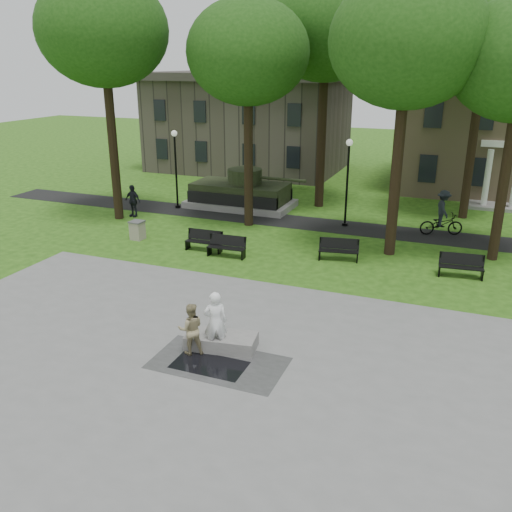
% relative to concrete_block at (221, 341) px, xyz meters
% --- Properties ---
extents(ground, '(120.00, 120.00, 0.00)m').
position_rel_concrete_block_xyz_m(ground, '(0.05, 2.57, -0.24)').
color(ground, '#244B11').
rests_on(ground, ground).
extents(plaza, '(22.00, 16.00, 0.02)m').
position_rel_concrete_block_xyz_m(plaza, '(0.05, -2.43, -0.23)').
color(plaza, gray).
rests_on(plaza, ground).
extents(footpath, '(44.00, 2.60, 0.01)m').
position_rel_concrete_block_xyz_m(footpath, '(0.05, 14.57, -0.24)').
color(footpath, black).
rests_on(footpath, ground).
extents(building_left, '(15.00, 10.00, 7.20)m').
position_rel_concrete_block_xyz_m(building_left, '(-10.95, 29.07, 3.35)').
color(building_left, '#4C443D').
rests_on(building_left, ground).
extents(tree_0, '(6.80, 6.80, 12.97)m').
position_rel_concrete_block_xyz_m(tree_0, '(-11.95, 11.57, 9.78)').
color(tree_0, black).
rests_on(tree_0, ground).
extents(tree_1, '(6.20, 6.20, 11.63)m').
position_rel_concrete_block_xyz_m(tree_1, '(-4.45, 13.07, 8.71)').
color(tree_1, black).
rests_on(tree_1, ground).
extents(tree_2, '(6.60, 6.60, 12.16)m').
position_rel_concrete_block_xyz_m(tree_2, '(3.55, 11.07, 9.07)').
color(tree_2, black).
rests_on(tree_2, ground).
extents(tree_4, '(7.20, 7.20, 13.50)m').
position_rel_concrete_block_xyz_m(tree_4, '(-1.95, 18.57, 10.15)').
color(tree_4, black).
rests_on(tree_4, ground).
extents(tree_5, '(6.40, 6.40, 12.44)m').
position_rel_concrete_block_xyz_m(tree_5, '(6.55, 19.07, 9.42)').
color(tree_5, black).
rests_on(tree_5, ground).
extents(lamp_left, '(0.36, 0.36, 4.73)m').
position_rel_concrete_block_xyz_m(lamp_left, '(-9.95, 14.87, 2.55)').
color(lamp_left, black).
rests_on(lamp_left, ground).
extents(lamp_mid, '(0.36, 0.36, 4.73)m').
position_rel_concrete_block_xyz_m(lamp_mid, '(0.55, 14.87, 2.55)').
color(lamp_mid, black).
rests_on(lamp_mid, ground).
extents(tank_monument, '(7.45, 3.40, 2.40)m').
position_rel_concrete_block_xyz_m(tank_monument, '(-6.41, 16.57, 0.61)').
color(tank_monument, gray).
rests_on(tank_monument, ground).
extents(puddle, '(2.20, 1.20, 0.00)m').
position_rel_concrete_block_xyz_m(puddle, '(0.11, -1.08, -0.22)').
color(puddle, black).
rests_on(puddle, plaza).
extents(concrete_block, '(2.33, 1.32, 0.45)m').
position_rel_concrete_block_xyz_m(concrete_block, '(0.00, 0.00, 0.00)').
color(concrete_block, gray).
rests_on(concrete_block, plaza).
extents(skateboard, '(0.78, 0.21, 0.07)m').
position_rel_concrete_block_xyz_m(skateboard, '(0.11, -0.29, -0.19)').
color(skateboard, brown).
rests_on(skateboard, plaza).
extents(skateboarder, '(0.87, 0.77, 1.99)m').
position_rel_concrete_block_xyz_m(skateboarder, '(-0.07, -0.23, 0.77)').
color(skateboarder, white).
rests_on(skateboarder, plaza).
extents(friend_watching, '(1.01, 0.96, 1.66)m').
position_rel_concrete_block_xyz_m(friend_watching, '(-0.72, -0.63, 0.60)').
color(friend_watching, '#988B62').
rests_on(friend_watching, plaza).
extents(pedestrian_walker, '(1.15, 0.62, 1.87)m').
position_rel_concrete_block_xyz_m(pedestrian_walker, '(-11.39, 12.22, 0.69)').
color(pedestrian_walker, '#20202B').
rests_on(pedestrian_walker, ground).
extents(cyclist, '(2.32, 1.46, 2.37)m').
position_rel_concrete_block_xyz_m(cyclist, '(5.57, 15.08, 0.72)').
color(cyclist, black).
rests_on(cyclist, ground).
extents(park_bench_0, '(1.81, 0.56, 1.00)m').
position_rel_concrete_block_xyz_m(park_bench_0, '(-4.76, 8.27, 0.28)').
color(park_bench_0, black).
rests_on(park_bench_0, ground).
extents(park_bench_1, '(1.82, 0.60, 1.00)m').
position_rel_concrete_block_xyz_m(park_bench_1, '(-3.40, 7.89, 0.28)').
color(park_bench_1, black).
rests_on(park_bench_1, ground).
extents(park_bench_2, '(1.85, 0.83, 1.00)m').
position_rel_concrete_block_xyz_m(park_bench_2, '(1.53, 9.35, 0.28)').
color(park_bench_2, black).
rests_on(park_bench_2, ground).
extents(park_bench_3, '(1.84, 0.70, 1.00)m').
position_rel_concrete_block_xyz_m(park_bench_3, '(6.77, 9.20, 0.28)').
color(park_bench_3, black).
rests_on(park_bench_3, ground).
extents(trash_bin, '(0.69, 0.69, 0.96)m').
position_rel_concrete_block_xyz_m(trash_bin, '(-8.73, 8.59, 0.24)').
color(trash_bin, gray).
rests_on(trash_bin, ground).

